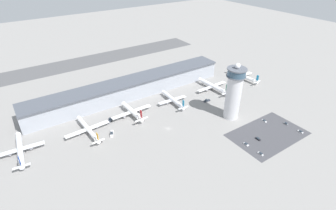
% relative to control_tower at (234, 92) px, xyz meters
% --- Properties ---
extents(ground_plane, '(1000.00, 1000.00, 0.00)m').
position_rel_control_tower_xyz_m(ground_plane, '(-58.26, 16.14, -25.37)').
color(ground_plane, gray).
extents(terminal_building, '(211.75, 25.00, 18.79)m').
position_rel_control_tower_xyz_m(terminal_building, '(-58.26, 86.14, -15.88)').
color(terminal_building, '#A3A8B2').
rests_on(terminal_building, ground).
extents(runway_strip, '(317.62, 44.00, 0.01)m').
position_rel_control_tower_xyz_m(runway_strip, '(-58.26, 207.93, -25.37)').
color(runway_strip, '#515154').
rests_on(runway_strip, ground).
extents(control_tower, '(16.79, 16.79, 52.56)m').
position_rel_control_tower_xyz_m(control_tower, '(0.00, 0.00, 0.00)').
color(control_tower, silver).
rests_on(control_tower, ground).
extents(parking_lot_surface, '(64.00, 40.00, 0.01)m').
position_rel_control_tower_xyz_m(parking_lot_surface, '(6.72, -36.53, -25.37)').
color(parking_lot_surface, '#424247').
rests_on(parking_lot_surface, ground).
extents(airplane_gate_alpha, '(34.67, 43.56, 13.22)m').
position_rel_control_tower_xyz_m(airplane_gate_alpha, '(-168.61, 50.95, -20.90)').
color(airplane_gate_alpha, silver).
rests_on(airplane_gate_alpha, ground).
extents(airplane_gate_bravo, '(38.33, 43.25, 12.12)m').
position_rel_control_tower_xyz_m(airplane_gate_bravo, '(-117.46, 48.08, -21.11)').
color(airplane_gate_bravo, white).
rests_on(airplane_gate_bravo, ground).
extents(airplane_gate_charlie, '(40.22, 35.50, 14.41)m').
position_rel_control_tower_xyz_m(airplane_gate_charlie, '(-74.71, 51.31, -20.53)').
color(airplane_gate_charlie, white).
rests_on(airplane_gate_charlie, ground).
extents(airplane_gate_delta, '(31.13, 39.03, 12.40)m').
position_rel_control_tower_xyz_m(airplane_gate_delta, '(-30.20, 49.61, -21.46)').
color(airplane_gate_delta, silver).
rests_on(airplane_gate_delta, ground).
extents(airplane_gate_echo, '(39.55, 42.89, 14.04)m').
position_rel_control_tower_xyz_m(airplane_gate_echo, '(22.45, 49.58, -21.07)').
color(airplane_gate_echo, white).
rests_on(airplane_gate_echo, ground).
extents(airplane_gate_foxtrot, '(36.19, 43.91, 12.23)m').
position_rel_control_tower_xyz_m(airplane_gate_foxtrot, '(69.96, 50.67, -21.45)').
color(airplane_gate_foxtrot, white).
rests_on(airplane_gate_foxtrot, ground).
extents(service_truck_catering, '(7.73, 6.07, 3.06)m').
position_rel_control_tower_xyz_m(service_truck_catering, '(-95.55, 54.50, -24.31)').
color(service_truck_catering, black).
rests_on(service_truck_catering, ground).
extents(service_truck_fuel, '(7.07, 2.95, 2.50)m').
position_rel_control_tower_xyz_m(service_truck_fuel, '(0.38, 33.29, -24.51)').
color(service_truck_fuel, black).
rests_on(service_truck_fuel, ground).
extents(service_truck_baggage, '(5.80, 8.63, 2.67)m').
position_rel_control_tower_xyz_m(service_truck_baggage, '(-101.98, 35.39, -24.45)').
color(service_truck_baggage, black).
rests_on(service_truck_baggage, ground).
extents(car_grey_coupe, '(1.94, 4.71, 1.47)m').
position_rel_control_tower_xyz_m(car_grey_coupe, '(19.57, -22.63, -24.81)').
color(car_grey_coupe, black).
rests_on(car_grey_coupe, ground).
extents(car_yellow_taxi, '(1.87, 4.44, 1.51)m').
position_rel_control_tower_xyz_m(car_yellow_taxi, '(-19.04, -36.03, -24.79)').
color(car_yellow_taxi, black).
rests_on(car_yellow_taxi, ground).
extents(car_red_hatchback, '(1.97, 4.60, 1.48)m').
position_rel_control_tower_xyz_m(car_red_hatchback, '(-5.80, -36.66, -24.80)').
color(car_red_hatchback, black).
rests_on(car_red_hatchback, ground).
extents(car_white_wagon, '(1.87, 4.78, 1.49)m').
position_rel_control_tower_xyz_m(car_white_wagon, '(31.81, -50.21, -24.80)').
color(car_white_wagon, black).
rests_on(car_white_wagon, ground).
extents(car_black_suv, '(1.73, 4.72, 1.36)m').
position_rel_control_tower_xyz_m(car_black_suv, '(-18.46, -49.76, -24.85)').
color(car_black_suv, black).
rests_on(car_black_suv, ground).
extents(car_silver_sedan, '(1.91, 4.15, 1.49)m').
position_rel_control_tower_xyz_m(car_silver_sedan, '(32.08, -35.98, -24.80)').
color(car_silver_sedan, black).
rests_on(car_silver_sedan, ground).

